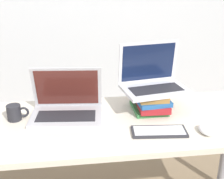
{
  "coord_description": "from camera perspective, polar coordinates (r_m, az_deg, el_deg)",
  "views": [
    {
      "loc": [
        -0.23,
        -1.13,
        1.48
      ],
      "look_at": [
        -0.04,
        0.32,
        0.89
      ],
      "focal_mm": 50.0,
      "sensor_mm": 36.0,
      "label": 1
    }
  ],
  "objects": [
    {
      "name": "mouse",
      "position": [
        1.6,
        16.77,
        -7.06
      ],
      "size": [
        0.06,
        0.11,
        0.03
      ],
      "color": "white",
      "rests_on": "desk"
    },
    {
      "name": "laptop_on_books",
      "position": [
        1.76,
        7.45,
        1.71
      ],
      "size": [
        0.38,
        0.3,
        0.26
      ],
      "color": "silver",
      "rests_on": "book_stack"
    },
    {
      "name": "laptop_left",
      "position": [
        1.71,
        -8.3,
        -3.07
      ],
      "size": [
        0.4,
        0.29,
        0.26
      ],
      "color": "#B2B2B7",
      "rests_on": "desk"
    },
    {
      "name": "desk",
      "position": [
        1.69,
        1.3,
        -8.05
      ],
      "size": [
        1.68,
        0.64,
        0.71
      ],
      "color": "beige",
      "rests_on": "ground_plane"
    },
    {
      "name": "wireless_keyboard",
      "position": [
        1.56,
        8.61,
        -7.59
      ],
      "size": [
        0.28,
        0.14,
        0.01
      ],
      "color": "#28282D",
      "rests_on": "desk"
    },
    {
      "name": "book_stack",
      "position": [
        1.77,
        7.02,
        -1.9
      ],
      "size": [
        0.19,
        0.27,
        0.11
      ],
      "color": "#33753D",
      "rests_on": "desk"
    },
    {
      "name": "mug",
      "position": [
        1.72,
        -17.36,
        -4.05
      ],
      "size": [
        0.12,
        0.07,
        0.08
      ],
      "color": "#232328",
      "rests_on": "desk"
    }
  ]
}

